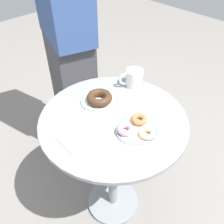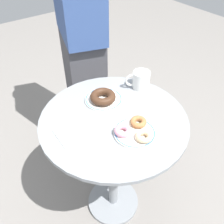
{
  "view_description": "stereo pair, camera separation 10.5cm",
  "coord_description": "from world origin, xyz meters",
  "px_view_note": "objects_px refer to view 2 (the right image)",
  "views": [
    {
      "loc": [
        0.57,
        -0.56,
        1.49
      ],
      "look_at": [
        0.0,
        -0.01,
        0.8
      ],
      "focal_mm": 38.67,
      "sensor_mm": 36.0,
      "label": 1
    },
    {
      "loc": [
        0.64,
        -0.48,
        1.49
      ],
      "look_at": [
        0.0,
        -0.01,
        0.8
      ],
      "focal_mm": 38.67,
      "sensor_mm": 36.0,
      "label": 2
    }
  ],
  "objects_px": {
    "plate_right": "(135,133)",
    "paper_napkin": "(72,134)",
    "donut_chocolate": "(103,97)",
    "donut_glazed": "(144,136)",
    "coffee_mug": "(140,80)",
    "donut_cinnamon": "(138,122)",
    "donut_pink_frosted": "(123,131)",
    "cafe_table": "(113,149)",
    "person_figure": "(81,40)",
    "plate_left": "(104,99)"
  },
  "relations": [
    {
      "from": "plate_right",
      "to": "paper_napkin",
      "type": "bearing_deg",
      "value": -125.38
    },
    {
      "from": "donut_chocolate",
      "to": "donut_glazed",
      "type": "bearing_deg",
      "value": -2.19
    },
    {
      "from": "paper_napkin",
      "to": "coffee_mug",
      "type": "height_order",
      "value": "coffee_mug"
    },
    {
      "from": "plate_right",
      "to": "donut_cinnamon",
      "type": "height_order",
      "value": "donut_cinnamon"
    },
    {
      "from": "plate_right",
      "to": "coffee_mug",
      "type": "relative_size",
      "value": 1.44
    },
    {
      "from": "donut_chocolate",
      "to": "coffee_mug",
      "type": "relative_size",
      "value": 1.01
    },
    {
      "from": "paper_napkin",
      "to": "coffee_mug",
      "type": "relative_size",
      "value": 1.02
    },
    {
      "from": "plate_right",
      "to": "donut_pink_frosted",
      "type": "relative_size",
      "value": 2.48
    },
    {
      "from": "plate_right",
      "to": "paper_napkin",
      "type": "xyz_separation_m",
      "value": [
        -0.15,
        -0.21,
        -0.0
      ]
    },
    {
      "from": "cafe_table",
      "to": "person_figure",
      "type": "distance_m",
      "value": 0.69
    },
    {
      "from": "cafe_table",
      "to": "coffee_mug",
      "type": "bearing_deg",
      "value": 112.94
    },
    {
      "from": "cafe_table",
      "to": "donut_pink_frosted",
      "type": "distance_m",
      "value": 0.27
    },
    {
      "from": "paper_napkin",
      "to": "cafe_table",
      "type": "bearing_deg",
      "value": 83.88
    },
    {
      "from": "plate_right",
      "to": "donut_glazed",
      "type": "bearing_deg",
      "value": 5.2
    },
    {
      "from": "donut_glazed",
      "to": "coffee_mug",
      "type": "xyz_separation_m",
      "value": [
        -0.29,
        0.24,
        0.02
      ]
    },
    {
      "from": "donut_chocolate",
      "to": "person_figure",
      "type": "bearing_deg",
      "value": 160.23
    },
    {
      "from": "donut_cinnamon",
      "to": "donut_pink_frosted",
      "type": "distance_m",
      "value": 0.09
    },
    {
      "from": "plate_left",
      "to": "plate_right",
      "type": "bearing_deg",
      "value": -5.6
    },
    {
      "from": "plate_left",
      "to": "donut_chocolate",
      "type": "xyz_separation_m",
      "value": [
        0.01,
        -0.01,
        0.02
      ]
    },
    {
      "from": "donut_cinnamon",
      "to": "donut_pink_frosted",
      "type": "xyz_separation_m",
      "value": [
        0.0,
        -0.09,
        0.0
      ]
    },
    {
      "from": "donut_glazed",
      "to": "donut_cinnamon",
      "type": "xyz_separation_m",
      "value": [
        -0.08,
        0.04,
        0.0
      ]
    },
    {
      "from": "cafe_table",
      "to": "plate_right",
      "type": "distance_m",
      "value": 0.26
    },
    {
      "from": "donut_chocolate",
      "to": "paper_napkin",
      "type": "distance_m",
      "value": 0.25
    },
    {
      "from": "donut_glazed",
      "to": "person_figure",
      "type": "distance_m",
      "value": 0.79
    },
    {
      "from": "donut_chocolate",
      "to": "coffee_mug",
      "type": "distance_m",
      "value": 0.23
    },
    {
      "from": "donut_pink_frosted",
      "to": "plate_right",
      "type": "bearing_deg",
      "value": 59.21
    },
    {
      "from": "cafe_table",
      "to": "donut_glazed",
      "type": "bearing_deg",
      "value": 4.93
    },
    {
      "from": "cafe_table",
      "to": "plate_left",
      "type": "height_order",
      "value": "plate_left"
    },
    {
      "from": "plate_left",
      "to": "donut_pink_frosted",
      "type": "xyz_separation_m",
      "value": [
        0.24,
        -0.07,
        0.02
      ]
    },
    {
      "from": "donut_chocolate",
      "to": "donut_pink_frosted",
      "type": "distance_m",
      "value": 0.24
    },
    {
      "from": "donut_pink_frosted",
      "to": "paper_napkin",
      "type": "relative_size",
      "value": 0.57
    },
    {
      "from": "plate_left",
      "to": "person_figure",
      "type": "relative_size",
      "value": 0.11
    },
    {
      "from": "plate_left",
      "to": "person_figure",
      "type": "xyz_separation_m",
      "value": [
        -0.45,
        0.16,
        0.09
      ]
    },
    {
      "from": "donut_glazed",
      "to": "donut_cinnamon",
      "type": "bearing_deg",
      "value": 153.46
    },
    {
      "from": "plate_right",
      "to": "coffee_mug",
      "type": "height_order",
      "value": "coffee_mug"
    },
    {
      "from": "donut_cinnamon",
      "to": "paper_napkin",
      "type": "bearing_deg",
      "value": -116.09
    },
    {
      "from": "donut_glazed",
      "to": "coffee_mug",
      "type": "bearing_deg",
      "value": 140.57
    },
    {
      "from": "donut_pink_frosted",
      "to": "paper_napkin",
      "type": "height_order",
      "value": "donut_pink_frosted"
    },
    {
      "from": "plate_left",
      "to": "donut_glazed",
      "type": "xyz_separation_m",
      "value": [
        0.31,
        -0.02,
        0.02
      ]
    },
    {
      "from": "plate_right",
      "to": "donut_pink_frosted",
      "type": "height_order",
      "value": "donut_pink_frosted"
    },
    {
      "from": "donut_glazed",
      "to": "donut_pink_frosted",
      "type": "height_order",
      "value": "same"
    },
    {
      "from": "plate_left",
      "to": "donut_cinnamon",
      "type": "bearing_deg",
      "value": 4.17
    },
    {
      "from": "cafe_table",
      "to": "paper_napkin",
      "type": "bearing_deg",
      "value": -96.12
    },
    {
      "from": "plate_left",
      "to": "person_figure",
      "type": "height_order",
      "value": "person_figure"
    },
    {
      "from": "donut_glazed",
      "to": "plate_left",
      "type": "bearing_deg",
      "value": 176.13
    },
    {
      "from": "donut_chocolate",
      "to": "donut_pink_frosted",
      "type": "xyz_separation_m",
      "value": [
        0.23,
        -0.06,
        -0.01
      ]
    },
    {
      "from": "donut_chocolate",
      "to": "person_figure",
      "type": "xyz_separation_m",
      "value": [
        -0.46,
        0.16,
        0.07
      ]
    },
    {
      "from": "donut_glazed",
      "to": "person_figure",
      "type": "xyz_separation_m",
      "value": [
        -0.76,
        0.18,
        0.08
      ]
    },
    {
      "from": "plate_right",
      "to": "donut_chocolate",
      "type": "distance_m",
      "value": 0.25
    },
    {
      "from": "donut_cinnamon",
      "to": "coffee_mug",
      "type": "height_order",
      "value": "coffee_mug"
    }
  ]
}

